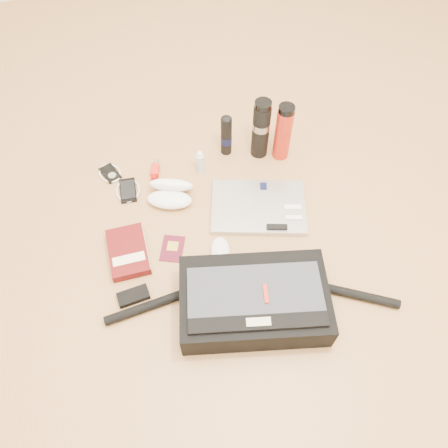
{
  "coord_description": "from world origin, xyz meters",
  "views": [
    {
      "loc": [
        -0.23,
        -0.79,
        1.41
      ],
      "look_at": [
        0.02,
        0.08,
        0.06
      ],
      "focal_mm": 35.0,
      "sensor_mm": 36.0,
      "label": 1
    }
  ],
  "objects_px": {
    "book": "(129,252)",
    "thermos_red": "(283,132)",
    "laptop": "(259,207)",
    "thermos_black": "(261,129)",
    "messenger_bag": "(253,301)"
  },
  "relations": [
    {
      "from": "laptop",
      "to": "thermos_red",
      "type": "relative_size",
      "value": 1.6
    },
    {
      "from": "thermos_red",
      "to": "book",
      "type": "bearing_deg",
      "value": -156.28
    },
    {
      "from": "book",
      "to": "thermos_red",
      "type": "relative_size",
      "value": 0.8
    },
    {
      "from": "messenger_bag",
      "to": "thermos_red",
      "type": "relative_size",
      "value": 3.7
    },
    {
      "from": "messenger_bag",
      "to": "book",
      "type": "distance_m",
      "value": 0.5
    },
    {
      "from": "book",
      "to": "thermos_red",
      "type": "bearing_deg",
      "value": 24.76
    },
    {
      "from": "thermos_black",
      "to": "messenger_bag",
      "type": "bearing_deg",
      "value": -110.62
    },
    {
      "from": "book",
      "to": "messenger_bag",
      "type": "bearing_deg",
      "value": -40.81
    },
    {
      "from": "thermos_black",
      "to": "thermos_red",
      "type": "relative_size",
      "value": 1.04
    },
    {
      "from": "messenger_bag",
      "to": "thermos_black",
      "type": "height_order",
      "value": "thermos_black"
    },
    {
      "from": "laptop",
      "to": "book",
      "type": "xyz_separation_m",
      "value": [
        -0.53,
        -0.06,
        0.01
      ]
    },
    {
      "from": "messenger_bag",
      "to": "thermos_black",
      "type": "distance_m",
      "value": 0.73
    },
    {
      "from": "messenger_bag",
      "to": "book",
      "type": "xyz_separation_m",
      "value": [
        -0.37,
        0.33,
        -0.04
      ]
    },
    {
      "from": "book",
      "to": "thermos_black",
      "type": "height_order",
      "value": "thermos_black"
    },
    {
      "from": "book",
      "to": "thermos_black",
      "type": "distance_m",
      "value": 0.73
    }
  ]
}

